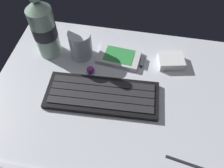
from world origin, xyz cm
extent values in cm
cube|color=silver|center=(0.00, 0.00, -1.00)|extent=(64.00, 48.00, 2.00)
cube|color=black|center=(-2.19, -2.36, 0.70)|extent=(29.54, 12.53, 1.40)
cube|color=#28282B|center=(-2.37, 0.94, 1.55)|extent=(26.75, 3.42, 0.30)
cube|color=#28282B|center=(-2.25, -1.26, 1.55)|extent=(26.75, 3.42, 0.30)
cube|color=#28282B|center=(-2.14, -3.46, 1.55)|extent=(26.75, 3.42, 0.30)
cube|color=#28282B|center=(-2.02, -5.65, 1.55)|extent=(26.75, 3.42, 0.30)
cube|color=silver|center=(0.50, 11.50, 0.70)|extent=(12.63, 8.64, 1.40)
cube|color=green|center=(0.50, 11.50, 1.45)|extent=(8.89, 6.65, 0.10)
cube|color=#333338|center=(6.87, 10.93, 0.70)|extent=(1.14, 3.86, 1.12)
cylinder|color=silver|center=(-11.00, 11.00, 4.25)|extent=(6.40, 6.40, 8.50)
cylinder|color=brown|center=(-11.00, 11.00, 3.26)|extent=(5.50, 5.50, 6.12)
cylinder|color=#9EC1A8|center=(-20.65, 10.65, 7.50)|extent=(6.60, 6.60, 15.00)
cone|color=#9EC1A8|center=(-20.65, 10.65, 16.40)|extent=(6.60, 6.60, 2.80)
cylinder|color=#2D2D38|center=(-20.65, 10.65, 8.25)|extent=(6.73, 6.73, 3.80)
cube|color=white|center=(14.88, 12.23, 1.20)|extent=(8.01, 6.93, 2.40)
sphere|color=purple|center=(-7.00, 5.00, 1.10)|extent=(2.20, 2.20, 2.20)
cylinder|color=#26262B|center=(19.52, -15.87, 0.35)|extent=(9.49, 2.25, 0.70)
camera|label=1|loc=(6.01, -33.01, 50.64)|focal=36.65mm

